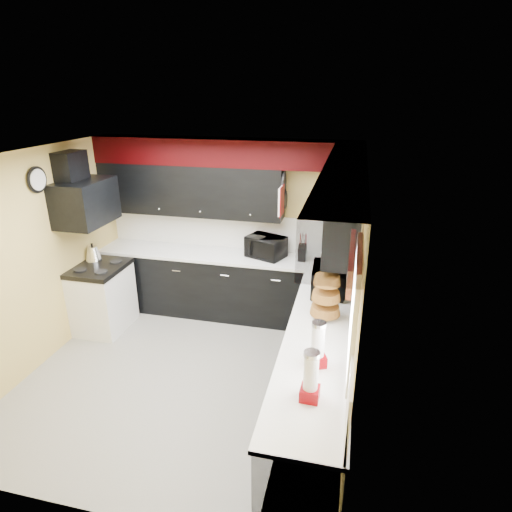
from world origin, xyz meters
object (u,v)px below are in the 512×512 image
Objects in this scene: microwave at (329,280)px; utensil_crock at (302,255)px; kettle at (93,253)px; knife_block at (302,253)px; toaster_oven at (266,247)px.

utensil_crock is at bearing 22.26° from microwave.
microwave is 2.60× the size of kettle.
microwave is 0.96m from knife_block.
knife_block is 1.07× the size of kettle.
microwave is 3.76× the size of utensil_crock.
toaster_oven reaches higher than utensil_crock.
microwave reaches higher than toaster_oven.
microwave is 0.99m from utensil_crock.
microwave reaches higher than knife_block.
toaster_oven is 1.30m from microwave.
toaster_oven is 0.52m from utensil_crock.
knife_block is at bearing -90.00° from utensil_crock.
toaster_oven is at bearing 175.31° from knife_block.
kettle is (-3.19, 0.31, -0.08)m from microwave.
knife_block is (-0.41, 0.87, -0.04)m from microwave.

